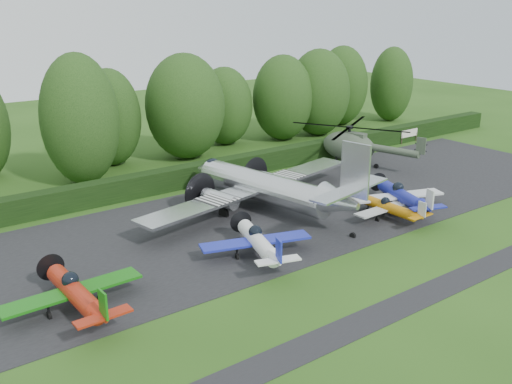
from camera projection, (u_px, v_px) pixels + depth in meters
ground at (354, 260)px, 38.81m from camera, size 160.00×160.00×0.00m
apron at (266, 217)px, 46.48m from camera, size 70.00×18.00×0.01m
taxiway_verge at (426, 295)px, 34.21m from camera, size 70.00×2.00×0.00m
hedgerow at (197, 184)px, 54.91m from camera, size 90.00×1.60×2.00m
transport_plane at (266, 187)px, 47.19m from camera, size 23.42×17.96×7.50m
light_plane_red at (75, 292)px, 31.88m from camera, size 8.04×8.46×3.09m
light_plane_white at (258, 242)px, 38.68m from camera, size 7.74×8.14×2.97m
light_plane_orange at (390, 208)px, 45.68m from camera, size 6.23×6.55×2.39m
light_plane_blue at (402, 196)px, 47.65m from camera, size 8.01×8.42×3.08m
helicopter at (349, 144)px, 61.08m from camera, size 12.70×14.87×4.09m
sign_board at (409, 134)px, 70.49m from camera, size 2.93×0.11×1.65m
tree_1 at (392, 84)px, 82.09m from camera, size 6.06×6.06×10.62m
tree_2 at (283, 98)px, 70.76m from camera, size 7.53×7.53×10.58m
tree_3 at (185, 107)px, 62.15m from camera, size 8.69×8.69×11.55m
tree_4 at (225, 106)px, 68.61m from camera, size 6.79×6.79×9.38m
tree_5 at (80, 120)px, 53.16m from camera, size 7.25×7.25×12.42m
tree_6 at (110, 118)px, 59.70m from camera, size 6.49×6.49×10.26m
tree_8 at (319, 93)px, 73.19m from camera, size 8.00×8.00×11.07m
tree_9 at (342, 86)px, 79.53m from camera, size 7.14×7.14×10.97m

